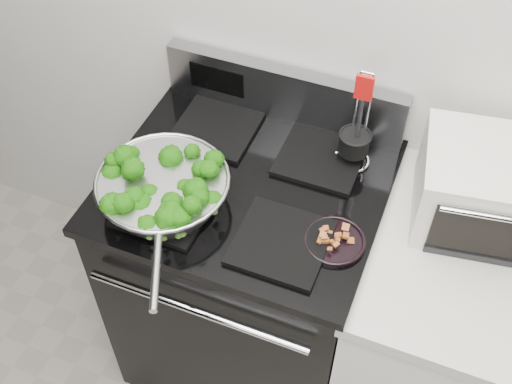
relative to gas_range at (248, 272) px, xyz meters
The scene contains 8 objects.
back_wall 0.97m from the gas_range, 48.22° to the left, with size 4.00×0.02×2.70m, color silver.
gas_range is the anchor object (origin of this frame).
counter 0.69m from the gas_range, ahead, with size 0.62×0.68×0.92m.
skillet 0.57m from the gas_range, 139.01° to the right, with size 0.37×0.56×0.08m.
broccoli_pile 0.59m from the gas_range, 139.55° to the right, with size 0.29×0.29×0.10m, color #0B3404, non-canonical shape.
bacon_plate 0.58m from the gas_range, 21.68° to the right, with size 0.16×0.16×0.04m.
utensil_holder 0.61m from the gas_range, 36.05° to the left, with size 0.11×0.11×0.33m.
toaster_oven 0.87m from the gas_range, 12.14° to the left, with size 0.45×0.37×0.23m.
Camera 1 is at (0.18, 0.27, 2.31)m, focal length 45.00 mm.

